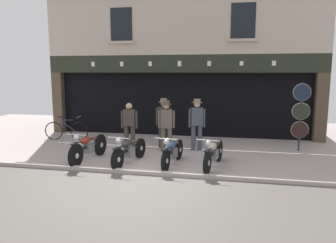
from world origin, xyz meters
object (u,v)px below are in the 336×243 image
(salesman_left, at_px, (129,124))
(shopkeeper_center, at_px, (166,123))
(assistant_far_right, at_px, (164,120))
(tyre_sign_pole, at_px, (301,112))
(motorcycle_center_right, at_px, (214,153))
(leaning_bicycle, at_px, (66,130))
(salesman_right, at_px, (197,122))
(advert_board_near, at_px, (127,93))
(motorcycle_center_left, at_px, (129,150))
(motorcycle_center, at_px, (173,151))
(motorcycle_left, at_px, (88,147))

(salesman_left, distance_m, shopkeeper_center, 1.25)
(assistant_far_right, height_order, tyre_sign_pole, tyre_sign_pole)
(motorcycle_center_right, bearing_deg, leaning_bicycle, -14.13)
(salesman_right, xyz_separation_m, advert_board_near, (-3.26, 2.44, 0.78))
(salesman_right, bearing_deg, tyre_sign_pole, 175.59)
(salesman_left, xyz_separation_m, salesman_right, (2.22, 0.48, 0.08))
(motorcycle_center_left, relative_size, salesman_left, 1.23)
(motorcycle_center, distance_m, shopkeeper_center, 1.76)
(leaning_bicycle, bearing_deg, salesman_left, 61.40)
(motorcycle_center_left, relative_size, shopkeeper_center, 1.17)
(leaning_bicycle, bearing_deg, assistant_far_right, 74.86)
(motorcycle_left, xyz_separation_m, assistant_far_right, (1.83, 2.13, 0.54))
(motorcycle_center_left, xyz_separation_m, motorcycle_center, (1.25, 0.10, -0.00))
(motorcycle_center_left, xyz_separation_m, salesman_left, (-0.50, 1.57, 0.48))
(salesman_right, bearing_deg, leaning_bicycle, -20.79)
(salesman_left, relative_size, assistant_far_right, 0.93)
(advert_board_near, distance_m, leaning_bicycle, 2.95)
(assistant_far_right, bearing_deg, leaning_bicycle, -8.36)
(advert_board_near, relative_size, leaning_bicycle, 0.61)
(motorcycle_center, bearing_deg, assistant_far_right, -65.14)
(shopkeeper_center, bearing_deg, tyre_sign_pole, -178.53)
(assistant_far_right, bearing_deg, tyre_sign_pole, -175.36)
(salesman_right, height_order, assistant_far_right, salesman_right)
(motorcycle_center, distance_m, assistant_far_right, 2.26)
(motorcycle_center_left, xyz_separation_m, leaning_bicycle, (-3.47, 2.74, -0.03))
(tyre_sign_pole, xyz_separation_m, leaning_bicycle, (-8.57, 0.16, -0.94))
(motorcycle_center_right, xyz_separation_m, leaning_bicycle, (-5.87, 2.63, -0.04))
(shopkeeper_center, distance_m, advert_board_near, 3.70)
(salesman_right, distance_m, leaning_bicycle, 5.27)
(motorcycle_left, relative_size, motorcycle_center, 1.08)
(tyre_sign_pole, bearing_deg, advert_board_near, 163.94)
(salesman_left, height_order, assistant_far_right, assistant_far_right)
(leaning_bicycle, bearing_deg, tyre_sign_pole, 81.74)
(salesman_left, distance_m, advert_board_near, 3.22)
(salesman_left, height_order, tyre_sign_pole, tyre_sign_pole)
(assistant_far_right, height_order, advert_board_near, advert_board_near)
(shopkeeper_center, distance_m, assistant_far_right, 0.52)
(motorcycle_center, relative_size, salesman_left, 1.18)
(motorcycle_left, distance_m, advert_board_near, 4.65)
(motorcycle_center, bearing_deg, salesman_left, -33.79)
(salesman_left, height_order, advert_board_near, advert_board_near)
(shopkeeper_center, distance_m, tyre_sign_pole, 4.46)
(motorcycle_left, height_order, motorcycle_center_right, motorcycle_left)
(salesman_right, height_order, advert_board_near, advert_board_near)
(motorcycle_center_right, relative_size, advert_board_near, 1.92)
(motorcycle_left, bearing_deg, shopkeeper_center, -134.97)
(salesman_right, bearing_deg, shopkeeper_center, 6.80)
(motorcycle_center_right, relative_size, assistant_far_right, 1.18)
(salesman_right, xyz_separation_m, tyre_sign_pole, (3.38, 0.53, 0.35))
(tyre_sign_pole, bearing_deg, shopkeeper_center, -168.55)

